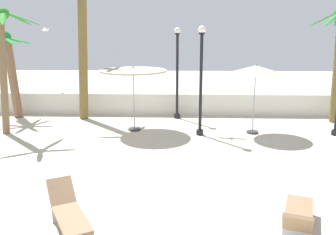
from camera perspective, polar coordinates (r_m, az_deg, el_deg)
name	(u,v)px	position (r m, az deg, el deg)	size (l,w,h in m)	color
ground_plane	(163,211)	(8.87, -0.82, -14.11)	(56.00, 56.00, 0.00)	beige
boundary_wall	(173,104)	(17.82, 0.73, 2.04)	(25.20, 0.30, 1.04)	silver
patio_umbrella_0	(133,74)	(14.91, -5.36, 6.71)	(2.69, 2.69, 2.62)	#333338
patio_umbrella_2	(256,70)	(14.78, 13.35, 7.08)	(2.14, 2.14, 2.77)	#333338
palm_tree_1	(4,57)	(15.60, -23.96, 8.56)	(2.46, 2.66, 4.85)	brown
palm_tree_2	(9,63)	(18.54, -23.20, 7.76)	(2.53, 2.52, 4.00)	brown
palm_tree_3	(83,36)	(17.10, -12.91, 12.14)	(2.60, 2.62, 6.28)	brown
lamp_post_0	(177,72)	(16.91, 1.43, 7.02)	(0.28, 0.28, 4.12)	black
lamp_post_1	(201,78)	(14.23, 5.09, 6.01)	(0.29, 0.29, 4.19)	black
lounge_chair_1	(68,212)	(8.24, -15.06, -13.89)	(1.40, 1.92, 0.84)	#B7B7BC
lounge_chair_2	(298,215)	(8.31, 19.42, -14.00)	(1.14, 1.96, 0.84)	#B7B7BC
seagull_0	(45,30)	(20.49, -18.36, 12.69)	(0.55, 1.31, 0.18)	white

